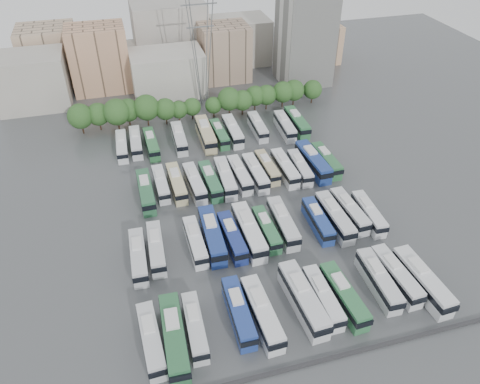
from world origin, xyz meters
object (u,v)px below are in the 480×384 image
object	(u,v)px
bus_r0_s7	(303,299)
bus_r3_s7	(219,134)
bus_r2_s8	(255,173)
bus_r2_s11	(300,167)
bus_r3_s8	(233,131)
bus_r2_s10	(285,168)
bus_r1_s5	(232,237)
bus_r1_s8	(283,223)
bus_r2_s4	(195,183)
bus_r2_s5	(210,181)
bus_r3_s12	(285,126)
bus_r0_s12	(396,275)
bus_r1_s6	(249,231)
bus_r0_s0	(151,340)
bus_r0_s13	(422,281)
bus_r2_s13	(326,160)
bus_r1_s7	(266,229)
bus_r1_s13	(369,213)
bus_r3_s4	(179,138)
bus_r1_s3	(195,242)
bus_r3_s13	(297,122)
electricity_pylon	(201,37)
bus_r1_s4	(212,235)
bus_r0_s1	(174,337)
bus_r2_s7	(240,174)
apartment_tower	(305,38)
bus_r2_s1	(146,191)
bus_r0_s11	(379,280)
bus_r1_s0	(139,256)
bus_r3_s10	(258,126)
bus_r0_s5	(262,313)
bus_r1_s10	(318,220)
bus_r2_s2	(161,184)
bus_r3_s6	(206,134)
bus_r1_s12	(349,211)
bus_r0_s8	(323,297)
bus_r2_s3	(177,183)
bus_r3_s0	(122,146)
bus_r1_s11	(335,217)
bus_r2_s12	(313,161)
bus_r3_s1	(136,142)
bus_r0_s4	(239,312)

from	to	relation	value
bus_r0_s7	bus_r3_s7	distance (m)	53.36
bus_r2_s8	bus_r2_s11	bearing A→B (deg)	-4.11
bus_r3_s8	bus_r2_s10	bearing A→B (deg)	-69.59
bus_r1_s5	bus_r1_s8	world-z (taller)	bus_r1_s8
bus_r2_s4	bus_r2_s5	bearing A→B (deg)	-6.82
bus_r3_s8	bus_r3_s12	size ratio (longest dim) A/B	1.04
bus_r0_s12	bus_r1_s6	xyz separation A→B (m)	(-19.89, 16.39, 0.22)
bus_r0_s0	bus_r0_s13	world-z (taller)	bus_r0_s13
bus_r2_s10	bus_r2_s13	distance (m)	9.83
bus_r1_s7	bus_r1_s13	xyz separation A→B (m)	(19.97, -0.95, 0.06)
bus_r3_s4	bus_r1_s3	bearing A→B (deg)	-93.50
bus_r2_s13	bus_r3_s13	xyz separation A→B (m)	(0.06, 17.99, 0.14)
electricity_pylon	bus_r1_s4	xyz separation A→B (m)	(-10.30, -55.58, -16.61)
bus_r0_s1	bus_r1_s5	distance (m)	22.61
bus_r1_s4	bus_r2_s7	world-z (taller)	bus_r1_s4
bus_r1_s7	bus_r2_s11	size ratio (longest dim) A/B	0.97
bus_r1_s13	bus_r2_s7	bearing A→B (deg)	139.14
apartment_tower	bus_r0_s12	world-z (taller)	apartment_tower
bus_r2_s1	bus_r2_s10	xyz separation A→B (m)	(29.76, 0.63, -0.07)
bus_r0_s11	bus_r1_s0	world-z (taller)	bus_r0_s11
bus_r1_s5	bus_r1_s6	distance (m)	3.24
bus_r0_s1	bus_r2_s1	world-z (taller)	bus_r0_s1
bus_r0_s7	bus_r2_s13	xyz separation A→B (m)	(19.63, 35.47, -0.31)
bus_r3_s4	bus_r3_s10	distance (m)	19.66
bus_r0_s5	bus_r1_s10	xyz separation A→B (m)	(16.56, 17.76, -0.24)
bus_r0_s7	bus_r2_s2	distance (m)	40.18
bus_r1_s5	bus_r1_s6	size ratio (longest dim) A/B	0.87
bus_r1_s7	bus_r2_s5	size ratio (longest dim) A/B	0.93
bus_r2_s7	bus_r0_s5	bearing A→B (deg)	-102.12
bus_r1_s13	bus_r3_s8	xyz separation A→B (m)	(-16.67, 37.27, 0.17)
bus_r3_s6	bus_r2_s2	bearing A→B (deg)	-126.55
bus_r2_s8	bus_r3_s13	size ratio (longest dim) A/B	0.95
bus_r1_s12	bus_r0_s8	bearing A→B (deg)	-128.75
bus_r0_s1	bus_r2_s3	xyz separation A→B (m)	(6.46, 37.32, -0.29)
bus_r2_s5	bus_r3_s0	bearing A→B (deg)	128.83
bus_r1_s11	bus_r2_s4	distance (m)	29.20
bus_r2_s5	bus_r3_s12	distance (m)	29.14
bus_r1_s13	bus_r3_s13	world-z (taller)	bus_r3_s13
bus_r3_s4	bus_r1_s8	bearing A→B (deg)	-68.19
bus_r2_s12	bus_r0_s1	bearing A→B (deg)	-137.03
bus_r1_s11	bus_r1_s13	size ratio (longest dim) A/B	1.12
bus_r2_s7	bus_r2_s11	bearing A→B (deg)	-5.36
bus_r2_s10	bus_r3_s1	bearing A→B (deg)	145.84
bus_r0_s4	bus_r2_s7	xyz separation A→B (m)	(9.86, 34.84, -0.07)
bus_r1_s0	bus_r1_s6	distance (m)	19.71
bus_r3_s8	bus_r3_s7	bearing A→B (deg)	-175.29
electricity_pylon	bus_r2_s7	bearing A→B (deg)	-90.59
bus_r0_s7	bus_r0_s12	world-z (taller)	bus_r0_s7
bus_r0_s7	bus_r2_s1	bearing A→B (deg)	117.45
bus_r0_s11	bus_r1_s8	world-z (taller)	bus_r1_s8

